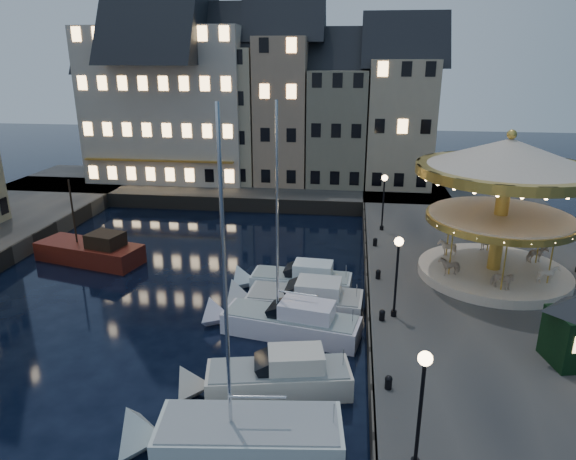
# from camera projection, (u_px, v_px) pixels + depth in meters

# --- Properties ---
(ground) EXTENTS (160.00, 160.00, 0.00)m
(ground) POSITION_uv_depth(u_px,v_px,m) (248.00, 340.00, 25.87)
(ground) COLOR black
(ground) RESTS_ON ground
(quay_east) EXTENTS (16.00, 56.00, 1.30)m
(quay_east) POSITION_uv_depth(u_px,v_px,m) (507.00, 292.00, 29.61)
(quay_east) COLOR #474442
(quay_east) RESTS_ON ground
(quay_north) EXTENTS (44.00, 12.00, 1.30)m
(quay_north) POSITION_uv_depth(u_px,v_px,m) (226.00, 188.00, 52.93)
(quay_north) COLOR #474442
(quay_north) RESTS_ON ground
(quaywall_e) EXTENTS (0.15, 44.00, 1.30)m
(quaywall_e) POSITION_uv_depth(u_px,v_px,m) (367.00, 285.00, 30.58)
(quaywall_e) COLOR #47423A
(quaywall_e) RESTS_ON ground
(quaywall_n) EXTENTS (48.00, 0.15, 1.30)m
(quaywall_n) POSITION_uv_depth(u_px,v_px,m) (232.00, 205.00, 47.05)
(quaywall_n) COLOR #47423A
(quaywall_n) RESTS_ON ground
(streetlamp_a) EXTENTS (0.44, 0.44, 4.17)m
(streetlamp_a) POSITION_uv_depth(u_px,v_px,m) (422.00, 394.00, 15.26)
(streetlamp_a) COLOR black
(streetlamp_a) RESTS_ON quay_east
(streetlamp_b) EXTENTS (0.44, 0.44, 4.17)m
(streetlamp_b) POSITION_uv_depth(u_px,v_px,m) (397.00, 266.00, 24.65)
(streetlamp_b) COLOR black
(streetlamp_b) RESTS_ON quay_east
(streetlamp_c) EXTENTS (0.44, 0.44, 4.17)m
(streetlamp_c) POSITION_uv_depth(u_px,v_px,m) (384.00, 194.00, 37.33)
(streetlamp_c) COLOR black
(streetlamp_c) RESTS_ON quay_east
(bollard_a) EXTENTS (0.30, 0.30, 0.57)m
(bollard_a) POSITION_uv_depth(u_px,v_px,m) (389.00, 382.00, 19.87)
(bollard_a) COLOR black
(bollard_a) RESTS_ON quay_east
(bollard_b) EXTENTS (0.30, 0.30, 0.57)m
(bollard_b) POSITION_uv_depth(u_px,v_px,m) (382.00, 315.00, 25.03)
(bollard_b) COLOR black
(bollard_b) RESTS_ON quay_east
(bollard_c) EXTENTS (0.30, 0.30, 0.57)m
(bollard_c) POSITION_uv_depth(u_px,v_px,m) (378.00, 274.00, 29.73)
(bollard_c) COLOR black
(bollard_c) RESTS_ON quay_east
(bollard_d) EXTENTS (0.30, 0.30, 0.57)m
(bollard_d) POSITION_uv_depth(u_px,v_px,m) (375.00, 242.00, 34.90)
(bollard_d) COLOR black
(bollard_d) RESTS_ON quay_east
(townhouse_na) EXTENTS (5.50, 8.00, 12.80)m
(townhouse_na) POSITION_uv_depth(u_px,v_px,m) (121.00, 114.00, 53.90)
(townhouse_na) COLOR gray
(townhouse_na) RESTS_ON quay_north
(townhouse_nb) EXTENTS (6.16, 8.00, 13.80)m
(townhouse_nb) POSITION_uv_depth(u_px,v_px,m) (171.00, 110.00, 53.08)
(townhouse_nb) COLOR slate
(townhouse_nb) RESTS_ON quay_north
(townhouse_nc) EXTENTS (6.82, 8.00, 14.80)m
(townhouse_nc) POSITION_uv_depth(u_px,v_px,m) (228.00, 106.00, 52.19)
(townhouse_nc) COLOR tan
(townhouse_nc) RESTS_ON quay_north
(townhouse_nd) EXTENTS (5.50, 8.00, 15.80)m
(townhouse_nd) POSITION_uv_depth(u_px,v_px,m) (284.00, 101.00, 51.34)
(townhouse_nd) COLOR #9D826A
(townhouse_nd) RESTS_ON quay_north
(townhouse_ne) EXTENTS (6.16, 8.00, 12.80)m
(townhouse_ne) POSITION_uv_depth(u_px,v_px,m) (338.00, 117.00, 51.17)
(townhouse_ne) COLOR slate
(townhouse_ne) RESTS_ON quay_north
(townhouse_nf) EXTENTS (6.82, 8.00, 13.80)m
(townhouse_nf) POSITION_uv_depth(u_px,v_px,m) (400.00, 113.00, 50.28)
(townhouse_nf) COLOR tan
(townhouse_nf) RESTS_ON quay_north
(hotel_corner) EXTENTS (17.60, 9.00, 16.80)m
(hotel_corner) POSITION_uv_depth(u_px,v_px,m) (170.00, 95.00, 52.59)
(hotel_corner) COLOR beige
(hotel_corner) RESTS_ON quay_north
(motorboat_a) EXTENTS (7.83, 3.33, 12.99)m
(motorboat_a) POSITION_uv_depth(u_px,v_px,m) (234.00, 436.00, 18.56)
(motorboat_a) COLOR white
(motorboat_a) RESTS_ON ground
(motorboat_b) EXTENTS (7.19, 3.27, 2.15)m
(motorboat_b) POSITION_uv_depth(u_px,v_px,m) (269.00, 379.00, 21.66)
(motorboat_b) COLOR beige
(motorboat_b) RESTS_ON ground
(motorboat_c) EXTENTS (8.10, 3.40, 10.71)m
(motorboat_c) POSITION_uv_depth(u_px,v_px,m) (283.00, 322.00, 26.23)
(motorboat_c) COLOR white
(motorboat_c) RESTS_ON ground
(motorboat_d) EXTENTS (7.41, 2.85, 2.15)m
(motorboat_d) POSITION_uv_depth(u_px,v_px,m) (297.00, 301.00, 28.57)
(motorboat_d) COLOR silver
(motorboat_d) RESTS_ON ground
(motorboat_e) EXTENTS (7.05, 2.41, 2.15)m
(motorboat_e) POSITION_uv_depth(u_px,v_px,m) (294.00, 282.00, 31.02)
(motorboat_e) COLOR silver
(motorboat_e) RESTS_ON ground
(red_fishing_boat) EXTENTS (7.88, 4.29, 5.94)m
(red_fishing_boat) POSITION_uv_depth(u_px,v_px,m) (92.00, 252.00, 35.49)
(red_fishing_boat) COLOR #571911
(red_fishing_boat) RESTS_ON ground
(carousel) EXTENTS (9.78, 9.78, 8.56)m
(carousel) POSITION_uv_depth(u_px,v_px,m) (505.00, 183.00, 28.29)
(carousel) COLOR beige
(carousel) RESTS_ON quay_east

